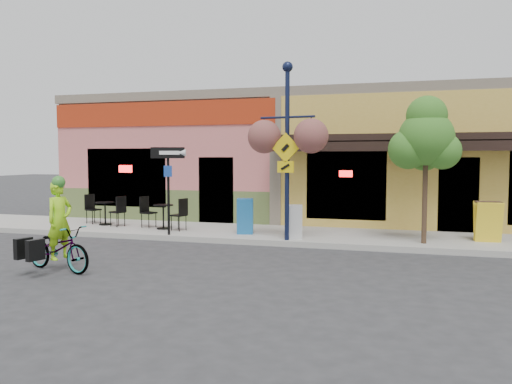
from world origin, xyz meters
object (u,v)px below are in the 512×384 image
(bicycle, at_px, (58,248))
(cyclist_rider, at_px, (60,233))
(building, at_px, (325,159))
(newspaper_box_blue, at_px, (245,216))
(newspaper_box_grey, at_px, (294,222))
(lamp_post, at_px, (287,152))
(one_way_sign, at_px, (168,191))
(street_tree, at_px, (425,169))

(bicycle, relative_size, cyclist_rider, 1.13)
(building, height_order, newspaper_box_blue, building)
(bicycle, bearing_deg, newspaper_box_grey, -27.49)
(cyclist_rider, bearing_deg, newspaper_box_grey, -27.13)
(lamp_post, relative_size, newspaper_box_grey, 5.17)
(bicycle, relative_size, one_way_sign, 0.73)
(bicycle, bearing_deg, street_tree, -43.42)
(bicycle, height_order, one_way_sign, one_way_sign)
(lamp_post, bearing_deg, newspaper_box_blue, 158.04)
(street_tree, bearing_deg, one_way_sign, -175.85)
(newspaper_box_grey, distance_m, street_tree, 3.57)
(building, xyz_separation_m, newspaper_box_blue, (-1.40, -6.05, -1.60))
(street_tree, bearing_deg, newspaper_box_blue, 176.30)
(cyclist_rider, relative_size, newspaper_box_blue, 1.59)
(building, xyz_separation_m, one_way_sign, (-3.37, -6.85, -0.89))
(one_way_sign, height_order, newspaper_box_grey, one_way_sign)
(bicycle, relative_size, lamp_post, 0.39)
(bicycle, distance_m, one_way_sign, 4.18)
(street_tree, bearing_deg, bicycle, -147.90)
(newspaper_box_blue, bearing_deg, one_way_sign, -172.20)
(bicycle, height_order, cyclist_rider, cyclist_rider)
(bicycle, distance_m, street_tree, 8.68)
(newspaper_box_blue, bearing_deg, building, 62.70)
(newspaper_box_grey, bearing_deg, building, 79.64)
(building, distance_m, street_tree, 7.20)
(lamp_post, distance_m, newspaper_box_blue, 2.38)
(lamp_post, height_order, newspaper_box_grey, lamp_post)
(building, distance_m, newspaper_box_grey, 6.70)
(building, relative_size, cyclist_rider, 11.58)
(one_way_sign, distance_m, street_tree, 6.79)
(newspaper_box_grey, relative_size, street_tree, 0.24)
(one_way_sign, xyz_separation_m, newspaper_box_blue, (1.97, 0.80, -0.72))
(cyclist_rider, relative_size, one_way_sign, 0.65)
(cyclist_rider, xyz_separation_m, street_tree, (7.19, 4.54, 1.22))
(cyclist_rider, xyz_separation_m, newspaper_box_blue, (2.41, 4.85, -0.14))
(one_way_sign, bearing_deg, street_tree, -14.10)
(one_way_sign, height_order, newspaper_box_blue, one_way_sign)
(lamp_post, distance_m, street_tree, 3.46)
(bicycle, bearing_deg, cyclist_rider, -75.52)
(building, distance_m, newspaper_box_blue, 6.42)
(lamp_post, bearing_deg, building, 96.65)
(bicycle, height_order, newspaper_box_grey, newspaper_box_grey)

